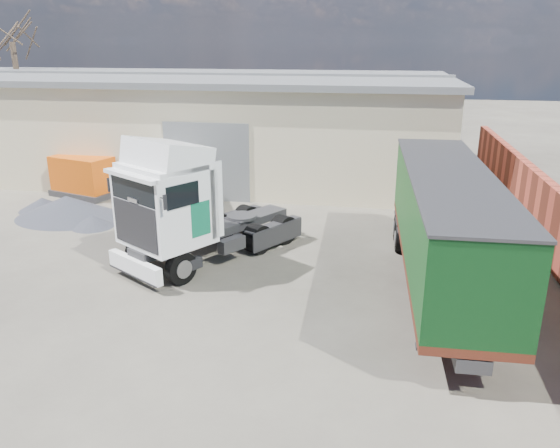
% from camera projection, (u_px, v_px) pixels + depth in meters
% --- Properties ---
extents(ground, '(120.00, 120.00, 0.00)m').
position_uv_depth(ground, '(172.00, 297.00, 15.79)').
color(ground, '#292621').
rests_on(ground, ground).
extents(warehouse, '(30.60, 12.60, 5.42)m').
position_uv_depth(warehouse, '(170.00, 123.00, 30.87)').
color(warehouse, beige).
rests_on(warehouse, ground).
extents(brick_boundary_wall, '(0.35, 26.00, 2.50)m').
position_uv_depth(brick_boundary_wall, '(544.00, 216.00, 19.07)').
color(brick_boundary_wall, maroon).
rests_on(brick_boundary_wall, ground).
extents(bare_tree, '(4.00, 4.00, 9.60)m').
position_uv_depth(bare_tree, '(10.00, 27.00, 34.93)').
color(bare_tree, '#382B21').
rests_on(bare_tree, ground).
extents(tractor_unit, '(5.43, 6.66, 4.33)m').
position_uv_depth(tractor_unit, '(187.00, 212.00, 17.61)').
color(tractor_unit, black).
rests_on(tractor_unit, ground).
extents(box_trailer, '(2.57, 10.86, 3.59)m').
position_uv_depth(box_trailer, '(445.00, 219.00, 15.66)').
color(box_trailer, '#2D2D30').
rests_on(box_trailer, ground).
extents(panel_van, '(3.75, 5.43, 2.06)m').
position_uv_depth(panel_van, '(171.00, 178.00, 25.01)').
color(panel_van, black).
rests_on(panel_van, ground).
extents(orange_skip, '(3.47, 2.72, 1.90)m').
position_uv_depth(orange_skip, '(85.00, 178.00, 26.01)').
color(orange_skip, '#2D2D30').
rests_on(orange_skip, ground).
extents(gravel_heap, '(5.20, 4.57, 0.93)m').
position_uv_depth(gravel_heap, '(66.00, 207.00, 22.87)').
color(gravel_heap, black).
rests_on(gravel_heap, ground).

